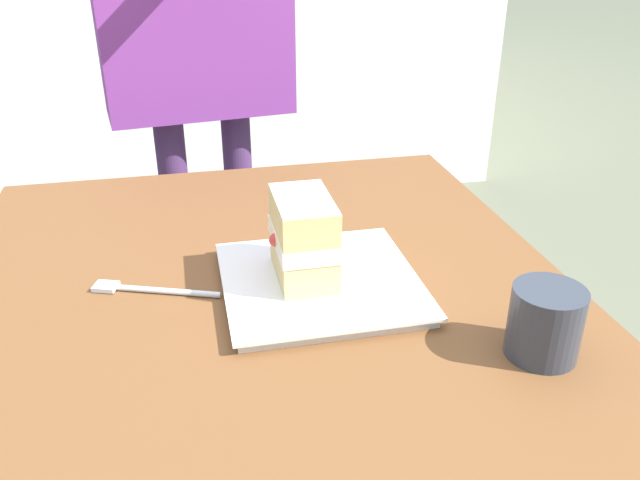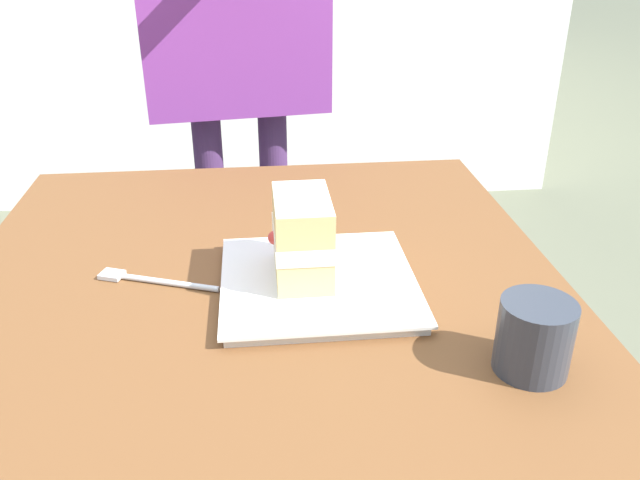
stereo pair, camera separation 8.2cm
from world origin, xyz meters
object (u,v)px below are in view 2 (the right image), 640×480
object	(u,v)px
cake_slice	(304,237)
coffee_cup	(537,336)
dessert_fork	(152,280)
patio_table	(271,453)
dessert_plate	(320,283)

from	to	relation	value
cake_slice	coffee_cup	xyz separation A→B (m)	(-0.20, -0.23, -0.03)
dessert_fork	coffee_cup	world-z (taller)	coffee_cup
dessert_fork	coffee_cup	distance (m)	0.49
patio_table	dessert_fork	size ratio (longest dim) A/B	7.79
dessert_plate	cake_slice	world-z (taller)	cake_slice
patio_table	cake_slice	size ratio (longest dim) A/B	10.75
patio_table	coffee_cup	size ratio (longest dim) A/B	15.58
cake_slice	dessert_fork	bearing A→B (deg)	82.36
cake_slice	patio_table	bearing A→B (deg)	163.34
dessert_fork	coffee_cup	bearing A→B (deg)	-118.01
patio_table	dessert_fork	xyz separation A→B (m)	(0.21, 0.15, 0.12)
patio_table	dessert_plate	distance (m)	0.22
patio_table	dessert_plate	world-z (taller)	dessert_plate
patio_table	cake_slice	distance (m)	0.26
patio_table	cake_slice	bearing A→B (deg)	-16.66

